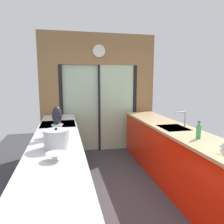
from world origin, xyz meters
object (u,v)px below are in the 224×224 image
object	(u,v)px
stand_mixer	(57,126)
stock_pot	(56,139)
oven_range	(59,150)
soap_bottle	(199,131)
mixing_bowl	(55,156)
knife_block	(58,123)

from	to	relation	value
stand_mixer	stock_pot	world-z (taller)	stand_mixer
stock_pot	oven_range	bearing A→B (deg)	90.80
oven_range	stand_mixer	world-z (taller)	stand_mixer
oven_range	soap_bottle	distance (m)	2.31
mixing_bowl	knife_block	distance (m)	1.26
knife_block	stand_mixer	xyz separation A→B (m)	(0.00, -0.45, 0.06)
mixing_bowl	soap_bottle	bearing A→B (deg)	11.23
stand_mixer	oven_range	bearing A→B (deg)	91.19
mixing_bowl	stock_pot	world-z (taller)	stock_pot
stock_pot	stand_mixer	bearing A→B (deg)	90.00
knife_block	stock_pot	world-z (taller)	knife_block
mixing_bowl	stand_mixer	size ratio (longest dim) A/B	0.43
oven_range	stock_pot	distance (m)	1.44
mixing_bowl	soap_bottle	xyz separation A→B (m)	(1.78, 0.35, 0.06)
mixing_bowl	knife_block	xyz separation A→B (m)	(-0.00, 1.25, 0.06)
oven_range	stand_mixer	distance (m)	1.09
knife_block	soap_bottle	bearing A→B (deg)	-26.86
stand_mixer	mixing_bowl	bearing A→B (deg)	-90.00
oven_range	mixing_bowl	distance (m)	1.77
stand_mixer	soap_bottle	bearing A→B (deg)	-14.17
soap_bottle	stand_mixer	bearing A→B (deg)	165.83
stand_mixer	stock_pot	distance (m)	0.44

